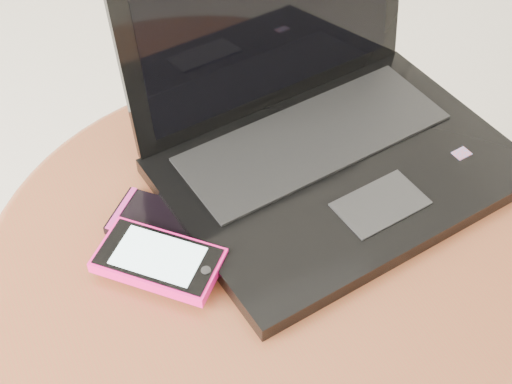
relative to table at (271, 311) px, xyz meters
name	(u,v)px	position (x,y,z in m)	size (l,w,h in m)	color
table	(271,311)	(0.00, 0.00, 0.00)	(0.64, 0.64, 0.51)	#583013
laptop	(320,126)	(0.12, 0.11, 0.16)	(0.42, 0.35, 0.26)	black
phone_black	(168,225)	(-0.09, 0.09, 0.11)	(0.13, 0.14, 0.01)	black
phone_pink	(159,260)	(-0.12, 0.04, 0.13)	(0.14, 0.14, 0.02)	#F41379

